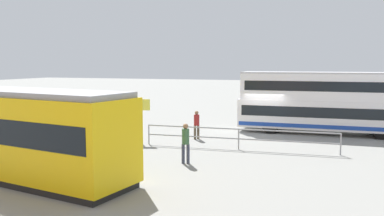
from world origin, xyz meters
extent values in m
plane|color=gray|center=(0.00, 0.00, 0.00)|extent=(160.00, 160.00, 0.00)
cube|color=white|center=(-3.76, -1.06, 1.24)|extent=(10.98, 2.64, 1.77)
cube|color=white|center=(-3.76, -1.06, 2.94)|extent=(10.65, 2.54, 1.63)
cube|color=black|center=(-3.76, -1.06, 1.45)|extent=(10.43, 2.66, 0.64)
cube|color=black|center=(-3.76, -1.06, 3.02)|extent=(10.10, 2.56, 0.60)
cube|color=#193FA5|center=(-3.76, -1.06, 0.60)|extent=(10.76, 2.68, 0.24)
cube|color=#B2B2B7|center=(-3.76, -1.06, 3.80)|extent=(10.65, 2.54, 0.10)
cylinder|color=black|center=(-0.37, -1.01, 0.50)|extent=(1.04, 2.44, 1.00)
cylinder|color=black|center=(-6.77, -1.11, 0.50)|extent=(1.04, 2.44, 1.00)
cylinder|color=#4C3F2D|center=(3.45, 3.47, 0.41)|extent=(0.14, 0.14, 0.81)
cylinder|color=#4C3F2D|center=(3.30, 3.30, 0.41)|extent=(0.14, 0.14, 0.81)
cylinder|color=maroon|center=(3.38, 3.39, 1.13)|extent=(0.45, 0.45, 0.63)
sphere|color=#8C6647|center=(3.38, 3.39, 1.55)|extent=(0.22, 0.22, 0.22)
cylinder|color=#33384C|center=(2.09, 9.09, 0.44)|extent=(0.14, 0.14, 0.87)
cylinder|color=#33384C|center=(1.88, 9.06, 0.44)|extent=(0.14, 0.14, 0.87)
cylinder|color=#335938|center=(1.98, 9.08, 1.21)|extent=(0.36, 0.36, 0.67)
sphere|color=#8C6647|center=(1.98, 9.08, 1.66)|extent=(0.24, 0.24, 0.24)
cube|color=gray|center=(0.44, 5.38, 1.05)|extent=(9.86, 0.59, 0.06)
cube|color=gray|center=(0.44, 5.38, 0.55)|extent=(9.86, 0.59, 0.06)
cylinder|color=gray|center=(-4.49, 5.12, 0.53)|extent=(0.07, 0.07, 1.05)
cylinder|color=gray|center=(0.44, 5.38, 0.53)|extent=(0.07, 0.07, 1.05)
cylinder|color=gray|center=(5.37, 5.65, 0.53)|extent=(0.07, 0.07, 1.05)
cylinder|color=slate|center=(6.09, 5.28, 1.26)|extent=(0.10, 0.10, 2.52)
cube|color=#D8D84C|center=(6.08, 5.32, 2.11)|extent=(1.18, 0.32, 0.62)
camera|label=1|loc=(-4.06, 25.66, 4.40)|focal=38.25mm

